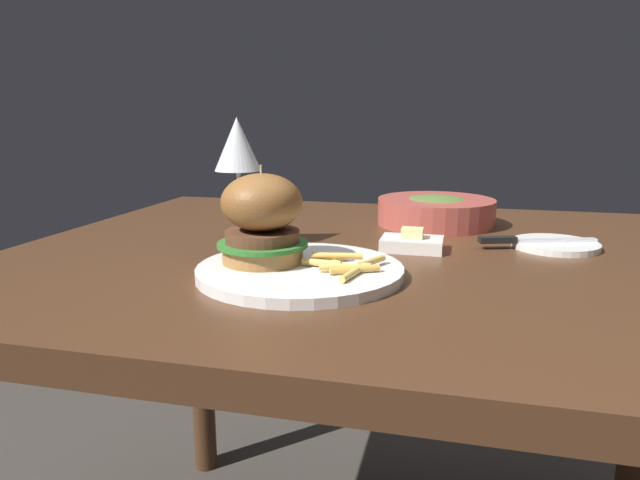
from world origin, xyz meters
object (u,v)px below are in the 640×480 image
(burger_sandwich, at_px, (262,218))
(soup_bowl, at_px, (436,210))
(table_knife, at_px, (526,240))
(main_plate, at_px, (300,271))
(butter_dish, at_px, (412,243))
(wine_glass, at_px, (237,149))
(bread_plate, at_px, (555,245))

(burger_sandwich, xyz_separation_m, soup_bowl, (0.21, 0.40, -0.05))
(burger_sandwich, bearing_deg, table_knife, 32.56)
(main_plate, distance_m, soup_bowl, 0.44)
(burger_sandwich, distance_m, soup_bowl, 0.46)
(table_knife, bearing_deg, main_plate, -142.04)
(table_knife, distance_m, butter_dish, 0.19)
(wine_glass, xyz_separation_m, table_knife, (0.45, 0.10, -0.14))
(butter_dish, bearing_deg, wine_glass, -171.82)
(wine_glass, bearing_deg, soup_bowl, 41.31)
(main_plate, relative_size, table_knife, 1.47)
(main_plate, distance_m, bread_plate, 0.44)
(table_knife, xyz_separation_m, soup_bowl, (-0.15, 0.17, 0.01))
(wine_glass, distance_m, table_knife, 0.49)
(main_plate, xyz_separation_m, bread_plate, (0.36, 0.26, -0.00))
(wine_glass, height_order, butter_dish, wine_glass)
(bread_plate, distance_m, butter_dish, 0.24)
(main_plate, relative_size, wine_glass, 1.34)
(butter_dish, height_order, soup_bowl, soup_bowl)
(butter_dish, bearing_deg, bread_plate, 17.99)
(main_plate, xyz_separation_m, wine_glass, (-0.14, 0.14, 0.15))
(wine_glass, relative_size, butter_dish, 2.15)
(burger_sandwich, height_order, wine_glass, wine_glass)
(main_plate, relative_size, burger_sandwich, 2.09)
(soup_bowl, bearing_deg, butter_dish, -96.44)
(wine_glass, xyz_separation_m, soup_bowl, (0.30, 0.26, -0.13))
(burger_sandwich, xyz_separation_m, table_knife, (0.36, 0.23, -0.06))
(burger_sandwich, height_order, table_knife, burger_sandwich)
(burger_sandwich, relative_size, table_knife, 0.70)
(bread_plate, relative_size, butter_dish, 1.41)
(wine_glass, relative_size, bread_plate, 1.53)
(butter_dish, bearing_deg, soup_bowl, 83.56)
(burger_sandwich, distance_m, bread_plate, 0.49)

